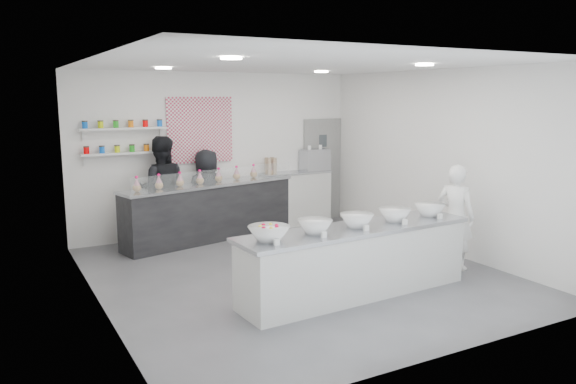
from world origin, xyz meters
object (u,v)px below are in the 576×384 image
object	(u,v)px
espresso_ledge	(295,198)
woman_prep	(455,217)
staff_right	(207,193)
back_bar	(210,211)
prep_counter	(356,261)
espresso_machine	(315,160)
staff_left	(161,190)

from	to	relation	value
espresso_ledge	woman_prep	distance (m)	3.74
staff_right	back_bar	bearing A→B (deg)	78.88
back_bar	espresso_ledge	distance (m)	1.96
woman_prep	espresso_ledge	bearing A→B (deg)	-11.63
prep_counter	espresso_machine	bearing A→B (deg)	62.79
espresso_ledge	staff_left	size ratio (longest dim) A/B	0.77
back_bar	espresso_machine	xyz separation A→B (m)	(2.39, 0.31, 0.76)
prep_counter	espresso_ledge	size ratio (longest dim) A/B	2.30
espresso_ledge	staff_right	xyz separation A→B (m)	(-1.89, -0.06, 0.27)
staff_right	woman_prep	bearing A→B (deg)	123.70
back_bar	espresso_ledge	world-z (taller)	espresso_ledge
espresso_ledge	prep_counter	bearing A→B (deg)	-108.37
back_bar	staff_left	bearing A→B (deg)	149.77
espresso_ledge	espresso_machine	world-z (taller)	espresso_machine
woman_prep	staff_left	distance (m)	4.97
woman_prep	staff_left	bearing A→B (deg)	21.34
woman_prep	staff_right	size ratio (longest dim) A/B	0.98
staff_left	woman_prep	bearing A→B (deg)	149.59
prep_counter	espresso_ledge	distance (m)	4.12
espresso_ledge	staff_left	distance (m)	2.77
espresso_machine	woman_prep	world-z (taller)	woman_prep
prep_counter	staff_right	distance (m)	3.91
woman_prep	staff_right	distance (m)	4.43
prep_counter	espresso_ledge	world-z (taller)	espresso_ledge
staff_right	prep_counter	bearing A→B (deg)	97.02
back_bar	espresso_ledge	size ratio (longest dim) A/B	2.31
staff_right	espresso_machine	bearing A→B (deg)	179.76
prep_counter	back_bar	world-z (taller)	back_bar
back_bar	woman_prep	bearing A→B (deg)	-65.13
prep_counter	back_bar	bearing A→B (deg)	96.96
back_bar	staff_left	xyz separation A→B (m)	(-0.81, 0.25, 0.42)
espresso_ledge	woman_prep	xyz separation A→B (m)	(0.68, -3.67, 0.25)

